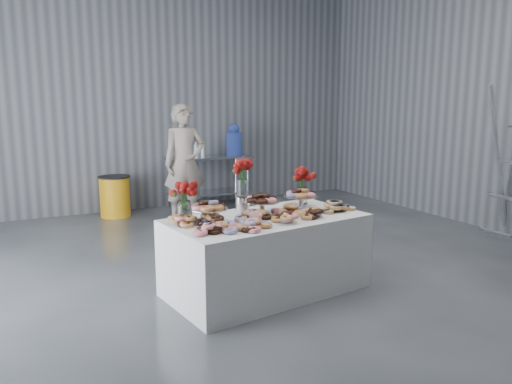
% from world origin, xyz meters
% --- Properties ---
extents(ground, '(9.00, 9.00, 0.00)m').
position_xyz_m(ground, '(0.00, 0.00, 0.00)').
color(ground, '#36383D').
rests_on(ground, ground).
extents(room_walls, '(8.04, 9.04, 4.02)m').
position_xyz_m(room_walls, '(-0.27, 0.07, 2.64)').
color(room_walls, slate).
rests_on(room_walls, ground).
extents(display_table, '(2.01, 1.23, 0.75)m').
position_xyz_m(display_table, '(-0.06, 0.13, 0.38)').
color(display_table, white).
rests_on(display_table, ground).
extents(prep_table, '(1.50, 0.60, 0.90)m').
position_xyz_m(prep_table, '(0.94, 4.10, 0.62)').
color(prep_table, silver).
rests_on(prep_table, ground).
extents(donut_mounds, '(1.89, 1.01, 0.09)m').
position_xyz_m(donut_mounds, '(-0.06, 0.08, 0.80)').
color(donut_mounds, '#C57648').
rests_on(donut_mounds, display_table).
extents(cake_stand_left, '(0.36, 0.36, 0.17)m').
position_xyz_m(cake_stand_left, '(-0.62, 0.22, 0.89)').
color(cake_stand_left, silver).
rests_on(cake_stand_left, display_table).
extents(cake_stand_mid, '(0.36, 0.36, 0.17)m').
position_xyz_m(cake_stand_mid, '(-0.03, 0.29, 0.89)').
color(cake_stand_mid, silver).
rests_on(cake_stand_mid, display_table).
extents(cake_stand_right, '(0.36, 0.36, 0.17)m').
position_xyz_m(cake_stand_right, '(0.47, 0.35, 0.89)').
color(cake_stand_right, silver).
rests_on(cake_stand_right, display_table).
extents(danish_pile, '(0.48, 0.48, 0.11)m').
position_xyz_m(danish_pile, '(0.70, 0.08, 0.81)').
color(danish_pile, silver).
rests_on(danish_pile, display_table).
extents(bouquet_left, '(0.26, 0.26, 0.42)m').
position_xyz_m(bouquet_left, '(-0.83, 0.29, 1.05)').
color(bouquet_left, white).
rests_on(bouquet_left, display_table).
extents(bouquet_right, '(0.26, 0.26, 0.42)m').
position_xyz_m(bouquet_right, '(0.60, 0.52, 1.05)').
color(bouquet_right, white).
rests_on(bouquet_right, display_table).
extents(bouquet_center, '(0.26, 0.26, 0.57)m').
position_xyz_m(bouquet_center, '(-0.15, 0.48, 1.13)').
color(bouquet_center, silver).
rests_on(bouquet_center, display_table).
extents(water_jug, '(0.28, 0.28, 0.55)m').
position_xyz_m(water_jug, '(1.44, 4.10, 1.15)').
color(water_jug, '#4462E7').
rests_on(water_jug, prep_table).
extents(drink_bottles, '(0.54, 0.08, 0.27)m').
position_xyz_m(drink_bottles, '(0.62, 4.00, 1.04)').
color(drink_bottles, '#268C33').
rests_on(drink_bottles, prep_table).
extents(person, '(0.67, 0.45, 1.81)m').
position_xyz_m(person, '(0.22, 3.28, 0.91)').
color(person, '#CC8C93').
rests_on(person, ground).
extents(trash_barrel, '(0.51, 0.51, 0.66)m').
position_xyz_m(trash_barrel, '(-0.70, 4.10, 0.33)').
color(trash_barrel, '#FFA915').
rests_on(trash_barrel, ground).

